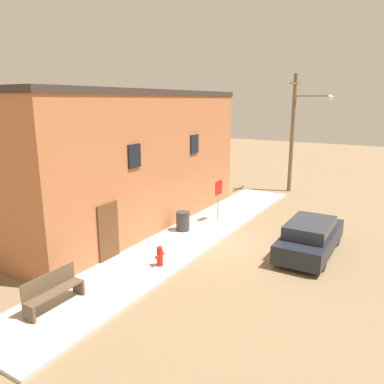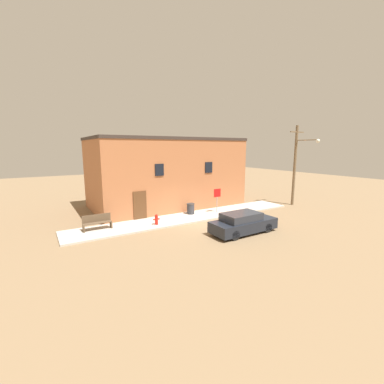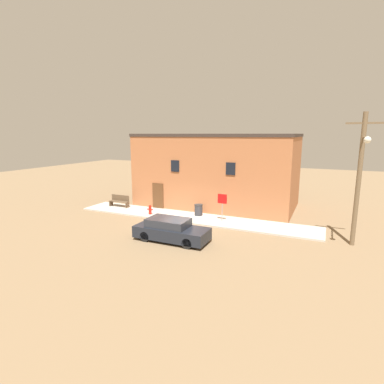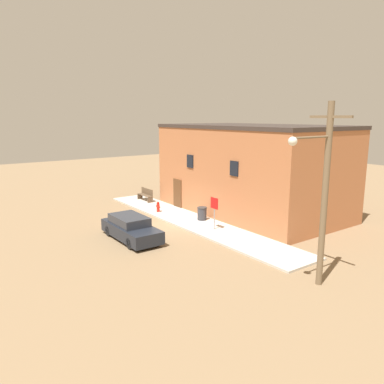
{
  "view_description": "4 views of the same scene",
  "coord_description": "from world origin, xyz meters",
  "views": [
    {
      "loc": [
        -13.04,
        -6.39,
        5.76
      ],
      "look_at": [
        0.09,
        1.36,
        2.0
      ],
      "focal_mm": 35.0,
      "sensor_mm": 36.0,
      "label": 1
    },
    {
      "loc": [
        -10.02,
        -15.01,
        5.34
      ],
      "look_at": [
        0.09,
        1.36,
        2.0
      ],
      "focal_mm": 24.0,
      "sensor_mm": 36.0,
      "label": 2
    },
    {
      "loc": [
        8.97,
        -18.14,
        6.17
      ],
      "look_at": [
        0.09,
        1.36,
        2.0
      ],
      "focal_mm": 28.0,
      "sensor_mm": 36.0,
      "label": 3
    },
    {
      "loc": [
        19.11,
        -12.34,
        6.73
      ],
      "look_at": [
        0.09,
        1.36,
        2.0
      ],
      "focal_mm": 35.0,
      "sensor_mm": 36.0,
      "label": 4
    }
  ],
  "objects": [
    {
      "name": "ground_plane",
      "position": [
        0.0,
        0.0,
        0.0
      ],
      "size": [
        80.0,
        80.0,
        0.0
      ],
      "primitive_type": "plane",
      "color": "#846B4C"
    },
    {
      "name": "sidewalk",
      "position": [
        0.0,
        1.36,
        0.06
      ],
      "size": [
        18.38,
        2.72,
        0.11
      ],
      "color": "#BCB7AD",
      "rests_on": "ground"
    },
    {
      "name": "brick_building",
      "position": [
        0.29,
        6.31,
        3.09
      ],
      "size": [
        13.08,
        7.31,
        6.19
      ],
      "color": "#B26B42",
      "rests_on": "ground"
    },
    {
      "name": "fire_hydrant",
      "position": [
        -3.17,
        0.74,
        0.48
      ],
      "size": [
        0.46,
        0.22,
        0.73
      ],
      "color": "red",
      "rests_on": "sidewalk"
    },
    {
      "name": "stop_sign",
      "position": [
        2.44,
        1.29,
        1.47
      ],
      "size": [
        0.67,
        0.06,
        1.94
      ],
      "color": "gray",
      "rests_on": "sidewalk"
    },
    {
      "name": "bench",
      "position": [
        -6.85,
        1.78,
        0.59
      ],
      "size": [
        1.78,
        0.44,
        0.98
      ],
      "color": "brown",
      "rests_on": "sidewalk"
    },
    {
      "name": "trash_bin",
      "position": [
        0.34,
        1.98,
        0.54
      ],
      "size": [
        0.62,
        0.62,
        0.85
      ],
      "color": "#333338",
      "rests_on": "sidewalk"
    },
    {
      "name": "utility_pole",
      "position": [
        10.56,
        0.05,
        3.98
      ],
      "size": [
        1.8,
        2.37,
        7.31
      ],
      "color": "brown",
      "rests_on": "ground"
    },
    {
      "name": "parked_car",
      "position": [
        0.91,
        -3.43,
        0.64
      ],
      "size": [
        4.39,
        1.71,
        1.32
      ],
      "color": "black",
      "rests_on": "ground"
    }
  ]
}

